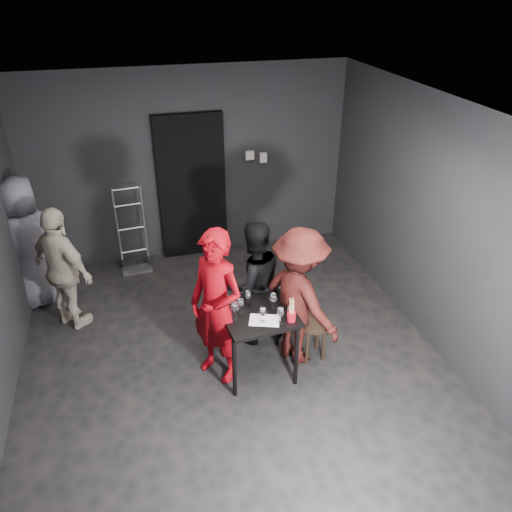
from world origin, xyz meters
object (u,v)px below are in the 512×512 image
object	(u,v)px
man_maroon	(299,295)
bystander_cream	(63,269)
hand_truck	(135,254)
server_red	(216,299)
breadstick_cup	(292,310)
wine_bottle	(226,303)
tasting_table	(257,319)
bystander_grey	(27,234)
stool	(313,329)
woman_black	(253,284)

from	to	relation	value
man_maroon	bystander_cream	distance (m)	2.71
hand_truck	bystander_cream	distance (m)	1.51
server_red	breadstick_cup	bearing A→B (deg)	29.13
server_red	breadstick_cup	size ratio (longest dim) A/B	6.87
server_red	wine_bottle	xyz separation A→B (m)	(0.10, 0.03, -0.09)
hand_truck	tasting_table	size ratio (longest dim) A/B	1.63
tasting_table	bystander_grey	world-z (taller)	bystander_grey
stool	woman_black	xyz separation A→B (m)	(-0.53, 0.50, 0.34)
hand_truck	woman_black	bearing A→B (deg)	-62.80
man_maroon	wine_bottle	xyz separation A→B (m)	(-0.77, 0.01, 0.03)
server_red	wine_bottle	world-z (taller)	server_red
bystander_grey	server_red	bearing A→B (deg)	123.30
woman_black	bystander_cream	world-z (taller)	bystander_cream
tasting_table	stool	bearing A→B (deg)	3.24
tasting_table	bystander_cream	size ratio (longest dim) A/B	0.48
hand_truck	bystander_grey	xyz separation A→B (m)	(-1.22, -0.54, 0.75)
stool	server_red	world-z (taller)	server_red
man_maroon	bystander_grey	xyz separation A→B (m)	(-2.82, 1.87, 0.15)
stool	bystander_grey	world-z (taller)	bystander_grey
hand_truck	man_maroon	world-z (taller)	man_maroon
tasting_table	breadstick_cup	distance (m)	0.42
stool	hand_truck	bearing A→B (deg)	125.97
tasting_table	wine_bottle	size ratio (longest dim) A/B	2.73
server_red	breadstick_cup	xyz separation A→B (m)	(0.69, -0.27, -0.07)
woman_black	breadstick_cup	size ratio (longest dim) A/B	5.26
breadstick_cup	stool	bearing A→B (deg)	36.48
tasting_table	woman_black	xyz separation A→B (m)	(0.10, 0.54, 0.07)
stool	wine_bottle	size ratio (longest dim) A/B	1.71
hand_truck	bystander_grey	distance (m)	1.53
woman_black	bystander_grey	distance (m)	2.84
bystander_grey	wine_bottle	world-z (taller)	bystander_grey
stool	server_red	xyz separation A→B (m)	(-1.04, 0.01, 0.56)
server_red	bystander_grey	world-z (taller)	bystander_grey
tasting_table	man_maroon	world-z (taller)	man_maroon
tasting_table	woman_black	distance (m)	0.55
hand_truck	stool	xyz separation A→B (m)	(1.77, -2.44, 0.15)
tasting_table	breadstick_cup	world-z (taller)	breadstick_cup
hand_truck	man_maroon	distance (m)	2.96
woman_black	man_maroon	distance (m)	0.60
tasting_table	wine_bottle	distance (m)	0.38
stool	bystander_cream	xyz separation A→B (m)	(-2.57, 1.29, 0.40)
tasting_table	server_red	distance (m)	0.50
hand_truck	woman_black	distance (m)	2.35
tasting_table	wine_bottle	xyz separation A→B (m)	(-0.31, 0.08, 0.20)
hand_truck	breadstick_cup	distance (m)	3.12
hand_truck	bystander_cream	size ratio (longest dim) A/B	0.78
man_maroon	bystander_grey	world-z (taller)	bystander_grey
stool	woman_black	size ratio (longest dim) A/B	0.33
stool	bystander_grey	distance (m)	3.59
tasting_table	bystander_grey	bearing A→B (deg)	140.59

